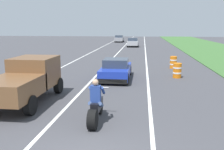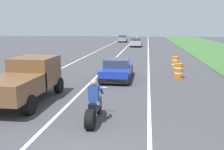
{
  "view_description": "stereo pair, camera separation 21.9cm",
  "coord_description": "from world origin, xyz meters",
  "px_view_note": "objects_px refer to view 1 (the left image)",
  "views": [
    {
      "loc": [
        1.44,
        -5.37,
        3.46
      ],
      "look_at": [
        -0.1,
        7.04,
        1.0
      ],
      "focal_mm": 39.99,
      "sensor_mm": 36.0,
      "label": 1
    },
    {
      "loc": [
        1.65,
        -5.34,
        3.46
      ],
      "look_at": [
        -0.1,
        7.04,
        1.0
      ],
      "focal_mm": 39.99,
      "sensor_mm": 36.0,
      "label": 2
    }
  ],
  "objects_px": {
    "pickup_truck_left_lane_brown": "(27,79)",
    "construction_barrel_mid": "(173,62)",
    "construction_barrel_nearest": "(177,70)",
    "sports_car_blue": "(116,70)",
    "distant_car_far_ahead": "(133,42)",
    "distant_car_further_ahead": "(119,39)",
    "motorcycle_with_rider": "(96,107)"
  },
  "relations": [
    {
      "from": "pickup_truck_left_lane_brown",
      "to": "distant_car_further_ahead",
      "type": "xyz_separation_m",
      "value": [
        0.02,
        44.46,
        -0.33
      ]
    },
    {
      "from": "motorcycle_with_rider",
      "to": "construction_barrel_nearest",
      "type": "xyz_separation_m",
      "value": [
        3.98,
        8.6,
        -0.09
      ]
    },
    {
      "from": "pickup_truck_left_lane_brown",
      "to": "distant_car_far_ahead",
      "type": "bearing_deg",
      "value": 83.81
    },
    {
      "from": "motorcycle_with_rider",
      "to": "distant_car_far_ahead",
      "type": "height_order",
      "value": "motorcycle_with_rider"
    },
    {
      "from": "sports_car_blue",
      "to": "construction_barrel_nearest",
      "type": "bearing_deg",
      "value": 12.71
    },
    {
      "from": "distant_car_far_ahead",
      "to": "distant_car_further_ahead",
      "type": "distance_m",
      "value": 12.67
    },
    {
      "from": "distant_car_further_ahead",
      "to": "construction_barrel_nearest",
      "type": "bearing_deg",
      "value": -78.75
    },
    {
      "from": "distant_car_far_ahead",
      "to": "construction_barrel_nearest",
      "type": "bearing_deg",
      "value": -81.03
    },
    {
      "from": "motorcycle_with_rider",
      "to": "distant_car_far_ahead",
      "type": "xyz_separation_m",
      "value": [
        -0.09,
        34.37,
        0.18
      ]
    },
    {
      "from": "motorcycle_with_rider",
      "to": "sports_car_blue",
      "type": "height_order",
      "value": "motorcycle_with_rider"
    },
    {
      "from": "distant_car_further_ahead",
      "to": "construction_barrel_mid",
      "type": "bearing_deg",
      "value": -77.17
    },
    {
      "from": "sports_car_blue",
      "to": "construction_barrel_nearest",
      "type": "xyz_separation_m",
      "value": [
        4.07,
        0.92,
        -0.13
      ]
    },
    {
      "from": "motorcycle_with_rider",
      "to": "construction_barrel_mid",
      "type": "xyz_separation_m",
      "value": [
        4.18,
        12.55,
        -0.09
      ]
    },
    {
      "from": "sports_car_blue",
      "to": "distant_car_far_ahead",
      "type": "distance_m",
      "value": 26.69
    },
    {
      "from": "distant_car_far_ahead",
      "to": "sports_car_blue",
      "type": "bearing_deg",
      "value": -90.01
    },
    {
      "from": "pickup_truck_left_lane_brown",
      "to": "distant_car_far_ahead",
      "type": "xyz_separation_m",
      "value": [
        3.5,
        32.28,
        -0.33
      ]
    },
    {
      "from": "motorcycle_with_rider",
      "to": "construction_barrel_mid",
      "type": "height_order",
      "value": "motorcycle_with_rider"
    },
    {
      "from": "sports_car_blue",
      "to": "distant_car_further_ahead",
      "type": "xyz_separation_m",
      "value": [
        -3.48,
        38.87,
        0.14
      ]
    },
    {
      "from": "pickup_truck_left_lane_brown",
      "to": "motorcycle_with_rider",
      "type": "bearing_deg",
      "value": -30.28
    },
    {
      "from": "motorcycle_with_rider",
      "to": "construction_barrel_nearest",
      "type": "distance_m",
      "value": 9.48
    },
    {
      "from": "motorcycle_with_rider",
      "to": "pickup_truck_left_lane_brown",
      "type": "bearing_deg",
      "value": 149.72
    },
    {
      "from": "distant_car_far_ahead",
      "to": "distant_car_further_ahead",
      "type": "relative_size",
      "value": 1.0
    },
    {
      "from": "pickup_truck_left_lane_brown",
      "to": "construction_barrel_mid",
      "type": "relative_size",
      "value": 4.8
    },
    {
      "from": "motorcycle_with_rider",
      "to": "distant_car_further_ahead",
      "type": "relative_size",
      "value": 0.55
    },
    {
      "from": "pickup_truck_left_lane_brown",
      "to": "distant_car_further_ahead",
      "type": "distance_m",
      "value": 44.46
    },
    {
      "from": "sports_car_blue",
      "to": "distant_car_further_ahead",
      "type": "height_order",
      "value": "distant_car_further_ahead"
    },
    {
      "from": "construction_barrel_nearest",
      "to": "distant_car_further_ahead",
      "type": "distance_m",
      "value": 38.69
    },
    {
      "from": "construction_barrel_nearest",
      "to": "sports_car_blue",
      "type": "bearing_deg",
      "value": -167.29
    },
    {
      "from": "sports_car_blue",
      "to": "distant_car_far_ahead",
      "type": "bearing_deg",
      "value": 89.99
    },
    {
      "from": "construction_barrel_nearest",
      "to": "distant_car_far_ahead",
      "type": "bearing_deg",
      "value": 98.97
    },
    {
      "from": "construction_barrel_nearest",
      "to": "distant_car_further_ahead",
      "type": "height_order",
      "value": "distant_car_further_ahead"
    },
    {
      "from": "sports_car_blue",
      "to": "construction_barrel_mid",
      "type": "relative_size",
      "value": 4.3
    }
  ]
}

